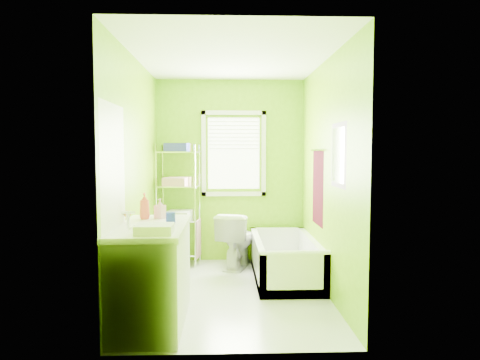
{
  "coord_description": "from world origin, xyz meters",
  "views": [
    {
      "loc": [
        -0.08,
        -4.71,
        1.6
      ],
      "look_at": [
        0.1,
        0.25,
        1.25
      ],
      "focal_mm": 32.0,
      "sensor_mm": 36.0,
      "label": 1
    }
  ],
  "objects_px": {
    "wire_shelf_unit": "(180,190)",
    "toilet": "(237,239)",
    "bathtub": "(285,265)",
    "vanity": "(152,271)"
  },
  "relations": [
    {
      "from": "bathtub",
      "to": "wire_shelf_unit",
      "type": "xyz_separation_m",
      "value": [
        -1.38,
        0.73,
        0.87
      ]
    },
    {
      "from": "toilet",
      "to": "vanity",
      "type": "height_order",
      "value": "vanity"
    },
    {
      "from": "toilet",
      "to": "wire_shelf_unit",
      "type": "height_order",
      "value": "wire_shelf_unit"
    },
    {
      "from": "bathtub",
      "to": "toilet",
      "type": "relative_size",
      "value": 2.14
    },
    {
      "from": "vanity",
      "to": "toilet",
      "type": "bearing_deg",
      "value": 66.11
    },
    {
      "from": "bathtub",
      "to": "wire_shelf_unit",
      "type": "relative_size",
      "value": 0.96
    },
    {
      "from": "vanity",
      "to": "wire_shelf_unit",
      "type": "distance_m",
      "value": 2.14
    },
    {
      "from": "bathtub",
      "to": "vanity",
      "type": "distance_m",
      "value": 1.98
    },
    {
      "from": "wire_shelf_unit",
      "to": "toilet",
      "type": "bearing_deg",
      "value": -13.58
    },
    {
      "from": "toilet",
      "to": "vanity",
      "type": "relative_size",
      "value": 0.62
    }
  ]
}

